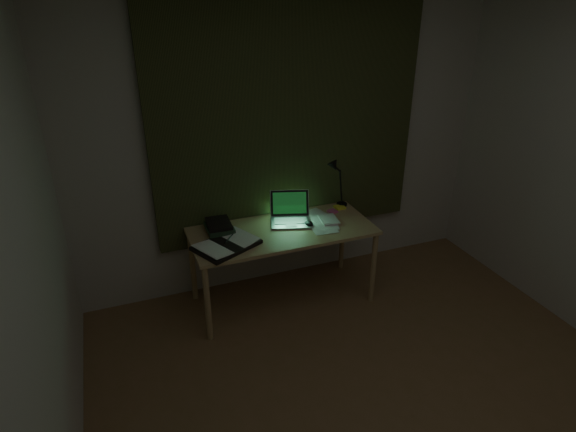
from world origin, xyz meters
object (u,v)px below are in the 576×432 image
(open_textbook, at_px, (226,244))
(loose_papers, at_px, (323,220))
(laptop, at_px, (291,211))
(book_stack, at_px, (220,227))
(desk_lamp, at_px, (343,179))
(desk, at_px, (283,265))

(open_textbook, relative_size, loose_papers, 1.34)
(laptop, bearing_deg, book_stack, -168.29)
(desk_lamp, bearing_deg, book_stack, 171.23)
(open_textbook, bearing_deg, desk_lamp, -8.26)
(loose_papers, xyz_separation_m, desk_lamp, (0.28, 0.22, 0.23))
(loose_papers, relative_size, desk_lamp, 0.67)
(laptop, distance_m, open_textbook, 0.61)
(laptop, xyz_separation_m, loose_papers, (0.26, -0.04, -0.10))
(desk, xyz_separation_m, laptop, (0.10, 0.08, 0.44))
(book_stack, xyz_separation_m, loose_papers, (0.82, -0.10, -0.04))
(open_textbook, bearing_deg, laptop, -8.47)
(loose_papers, distance_m, desk_lamp, 0.42)
(book_stack, bearing_deg, loose_papers, -6.88)
(book_stack, relative_size, loose_papers, 0.72)
(laptop, relative_size, open_textbook, 0.82)
(desk, relative_size, book_stack, 6.10)
(open_textbook, bearing_deg, loose_papers, -16.62)
(desk, bearing_deg, book_stack, 164.23)
(desk_lamp, bearing_deg, loose_papers, -157.23)
(open_textbook, bearing_deg, desk, -13.42)
(laptop, height_order, loose_papers, laptop)
(open_textbook, bearing_deg, book_stack, 60.57)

